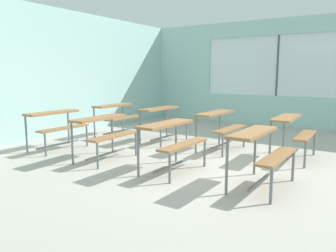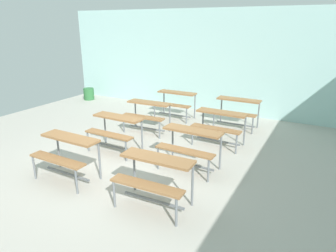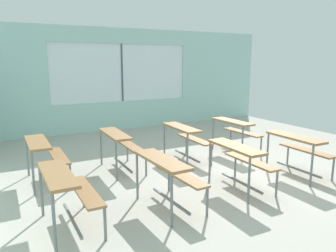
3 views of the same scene
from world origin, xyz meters
name	(u,v)px [view 3 (image 3 of 3)]	position (x,y,z in m)	size (l,w,h in m)	color
ground	(245,176)	(0.00, 0.00, -0.03)	(10.00, 9.00, 0.05)	#ADA89E
wall_right	(141,81)	(5.00, -0.13, 1.45)	(0.12, 9.00, 3.00)	#A8D1CC
desk_bench_r0c0	(299,145)	(-0.47, -0.80, 0.56)	(1.11, 0.61, 0.74)	olive
desk_bench_r0c1	(236,128)	(1.27, -0.81, 0.56)	(1.12, 0.62, 0.74)	olive
desk_bench_r1c0	(241,156)	(-0.49, 0.55, 0.56)	(1.11, 0.62, 0.74)	olive
desk_bench_r1c1	(186,134)	(1.23, 0.54, 0.56)	(1.12, 0.62, 0.74)	olive
desk_bench_r2c0	(169,170)	(-0.55, 1.90, 0.56)	(1.12, 0.63, 0.74)	olive
desk_bench_r2c1	(121,141)	(1.30, 1.92, 0.56)	(1.12, 0.62, 0.74)	olive
desk_bench_r3c0	(67,185)	(-0.47, 3.25, 0.56)	(1.10, 0.59, 0.74)	olive
desk_bench_r3c1	(45,151)	(1.30, 3.27, 0.56)	(1.11, 0.60, 0.74)	olive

